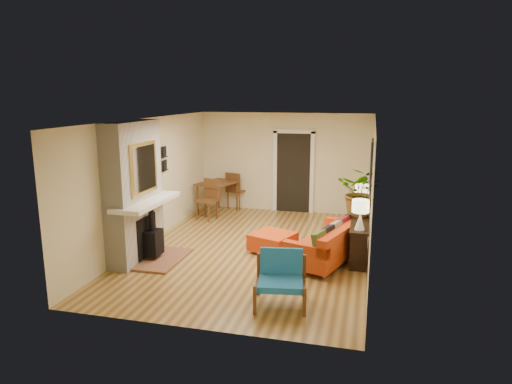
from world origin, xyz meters
TOP-DOWN VIEW (x-y plane):
  - room_shell at (0.60, 2.63)m, footprint 6.50×6.50m
  - fireplace at (-2.00, -1.00)m, footprint 1.09×1.68m
  - sofa at (1.56, -0.24)m, footprint 1.44×2.15m
  - ottoman at (0.40, -0.03)m, footprint 0.97×0.97m
  - blue_chair at (0.99, -2.17)m, footprint 0.86×0.84m
  - dining_table at (-1.57, 2.58)m, footprint 1.14×1.91m
  - console_table at (2.07, 0.20)m, footprint 0.34×1.85m
  - lamp_near at (2.07, -0.50)m, footprint 0.30×0.30m
  - lamp_far at (2.07, 0.89)m, footprint 0.30×0.30m
  - houseplant at (2.06, 0.46)m, footprint 1.05×0.97m

SIDE VIEW (x-z plane):
  - ottoman at x=0.40m, z-range 0.03..0.41m
  - sofa at x=1.56m, z-range -0.05..0.74m
  - blue_chair at x=0.99m, z-range 0.03..0.82m
  - console_table at x=2.07m, z-range 0.21..0.94m
  - dining_table at x=-1.57m, z-range 0.16..1.16m
  - lamp_near at x=2.07m, z-range 0.79..1.33m
  - lamp_far at x=2.07m, z-range 0.79..1.33m
  - houseplant at x=2.06m, z-range 0.73..1.70m
  - room_shell at x=0.60m, z-range -2.01..4.49m
  - fireplace at x=-2.00m, z-range -0.06..2.54m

